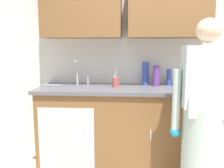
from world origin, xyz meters
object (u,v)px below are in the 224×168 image
at_px(bottle_dish_liquid, 156,76).
at_px(bottle_water_short, 145,73).
at_px(sink, 78,88).
at_px(sponge, 184,84).
at_px(knife_on_counter, 52,85).
at_px(person_at_sink, 203,129).
at_px(cup_by_sink, 116,82).
at_px(bottle_water_tall, 169,77).

distance_m(bottle_dish_liquid, bottle_water_short, 0.14).
height_order(sink, bottle_dish_liquid, sink).
bearing_deg(sponge, sink, -170.87).
distance_m(sink, bottle_dish_liquid, 0.93).
relative_size(knife_on_counter, sponge, 2.18).
height_order(person_at_sink, cup_by_sink, person_at_sink).
bearing_deg(sink, sponge, 9.13).
bearing_deg(sponge, bottle_water_tall, -177.13).
bearing_deg(bottle_water_short, sink, -164.81).
relative_size(sink, person_at_sink, 0.31).
relative_size(person_at_sink, sponge, 14.73).
height_order(bottle_water_short, bottle_water_tall, bottle_water_short).
distance_m(sink, sponge, 1.27).
distance_m(bottle_dish_liquid, knife_on_counter, 1.26).
relative_size(bottle_water_tall, knife_on_counter, 0.81).
relative_size(bottle_dish_liquid, bottle_water_short, 0.87).
distance_m(bottle_dish_liquid, cup_by_sink, 0.49).
bearing_deg(person_at_sink, sink, 152.37).
height_order(person_at_sink, bottle_water_tall, person_at_sink).
bearing_deg(sponge, bottle_dish_liquid, -170.01).
height_order(sink, bottle_water_tall, sink).
bearing_deg(sponge, cup_by_sink, -167.89).
distance_m(bottle_dish_liquid, sponge, 0.37).
xyz_separation_m(bottle_dish_liquid, cup_by_sink, (-0.47, -0.11, -0.07)).
relative_size(sink, knife_on_counter, 2.08).
bearing_deg(bottle_water_short, knife_on_counter, -175.32).
height_order(bottle_dish_liquid, cup_by_sink, bottle_dish_liquid).
xyz_separation_m(sink, bottle_water_tall, (1.07, 0.19, 0.11)).
distance_m(bottle_water_tall, knife_on_counter, 1.42).
xyz_separation_m(bottle_water_short, knife_on_counter, (-1.13, -0.09, -0.14)).
bearing_deg(person_at_sink, sponge, 88.28).
bearing_deg(cup_by_sink, bottle_water_tall, 14.77).
bearing_deg(bottle_dish_liquid, sink, -171.21).
bearing_deg(person_at_sink, knife_on_counter, 154.13).
bearing_deg(knife_on_counter, bottle_water_short, -163.26).
distance_m(person_at_sink, bottle_water_tall, 0.92).
bearing_deg(bottle_dish_liquid, sponge, 9.99).
bearing_deg(bottle_dish_liquid, knife_on_counter, -179.10).
bearing_deg(sink, bottle_dish_liquid, 8.79).
height_order(sink, sponge, sink).
xyz_separation_m(bottle_water_tall, sponge, (0.19, 0.01, -0.08)).
bearing_deg(person_at_sink, bottle_water_short, 117.37).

